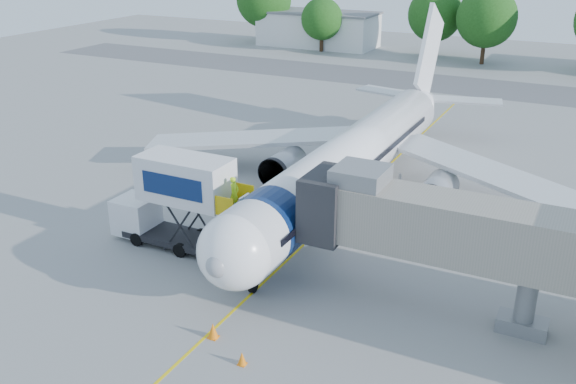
% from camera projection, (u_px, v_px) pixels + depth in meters
% --- Properties ---
extents(ground, '(160.00, 160.00, 0.00)m').
position_uv_depth(ground, '(329.00, 221.00, 39.96)').
color(ground, gray).
rests_on(ground, ground).
extents(guidance_line, '(0.15, 70.00, 0.01)m').
position_uv_depth(guidance_line, '(329.00, 221.00, 39.96)').
color(guidance_line, yellow).
rests_on(guidance_line, ground).
extents(taxiway_strip, '(120.00, 10.00, 0.01)m').
position_uv_depth(taxiway_strip, '(473.00, 87.00, 74.66)').
color(taxiway_strip, '#59595B').
rests_on(taxiway_strip, ground).
extents(aircraft, '(34.17, 37.73, 11.35)m').
position_uv_depth(aircraft, '(355.00, 157.00, 42.26)').
color(aircraft, white).
rests_on(aircraft, ground).
extents(jet_bridge, '(13.90, 3.20, 6.60)m').
position_uv_depth(jet_bridge, '(431.00, 225.00, 29.20)').
color(jet_bridge, gray).
rests_on(jet_bridge, ground).
extents(catering_hiloader, '(8.50, 2.44, 5.50)m').
position_uv_depth(catering_hiloader, '(177.00, 202.00, 35.76)').
color(catering_hiloader, black).
rests_on(catering_hiloader, ground).
extents(safety_cone_a, '(0.47, 0.47, 0.74)m').
position_uv_depth(safety_cone_a, '(213.00, 331.00, 28.39)').
color(safety_cone_a, orange).
rests_on(safety_cone_a, ground).
extents(safety_cone_b, '(0.38, 0.38, 0.60)m').
position_uv_depth(safety_cone_b, '(242.00, 359.00, 26.65)').
color(safety_cone_b, orange).
rests_on(safety_cone_b, ground).
extents(outbuilding_left, '(18.40, 8.40, 5.30)m').
position_uv_depth(outbuilding_left, '(318.00, 29.00, 100.26)').
color(outbuilding_left, silver).
rests_on(outbuilding_left, ground).
extents(tree_b, '(6.16, 6.16, 7.85)m').
position_uv_depth(tree_b, '(322.00, 19.00, 94.79)').
color(tree_b, '#382314').
rests_on(tree_b, ground).
extents(tree_c, '(7.63, 7.63, 9.73)m').
position_uv_depth(tree_c, '(435.00, 14.00, 90.57)').
color(tree_c, '#382314').
rests_on(tree_c, ground).
extents(tree_d, '(7.97, 7.97, 10.16)m').
position_uv_depth(tree_d, '(487.00, 18.00, 85.05)').
color(tree_d, '#382314').
rests_on(tree_d, ground).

